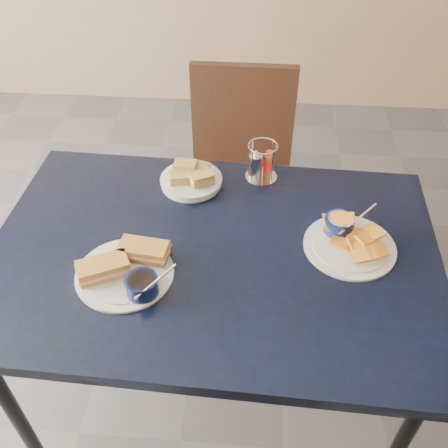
# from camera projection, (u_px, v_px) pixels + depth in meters

# --- Properties ---
(ground) EXTENTS (6.00, 6.00, 0.00)m
(ground) POSITION_uv_depth(u_px,v_px,m) (180.00, 441.00, 1.81)
(ground) COLOR #4C4C51
(ground) RESTS_ON ground
(dining_table) EXTENTS (1.37, 0.94, 0.75)m
(dining_table) POSITION_uv_depth(u_px,v_px,m) (213.00, 263.00, 1.52)
(dining_table) COLOR black
(dining_table) RESTS_ON ground
(chair_far) EXTENTS (0.44, 0.42, 0.93)m
(chair_far) POSITION_uv_depth(u_px,v_px,m) (240.00, 162.00, 2.17)
(chair_far) COLOR black
(chair_far) RESTS_ON ground
(sandwich_plate) EXTENTS (0.30, 0.28, 0.12)m
(sandwich_plate) POSITION_uv_depth(u_px,v_px,m) (128.00, 269.00, 1.39)
(sandwich_plate) COLOR white
(sandwich_plate) RESTS_ON dining_table
(plantain_plate) EXTENTS (0.27, 0.27, 0.12)m
(plantain_plate) POSITION_uv_depth(u_px,v_px,m) (347.00, 238.00, 1.49)
(plantain_plate) COLOR white
(plantain_plate) RESTS_ON dining_table
(bread_basket) EXTENTS (0.21, 0.21, 0.07)m
(bread_basket) POSITION_uv_depth(u_px,v_px,m) (191.00, 178.00, 1.70)
(bread_basket) COLOR white
(bread_basket) RESTS_ON dining_table
(condiment_caddy) EXTENTS (0.11, 0.11, 0.14)m
(condiment_caddy) POSITION_uv_depth(u_px,v_px,m) (260.00, 164.00, 1.70)
(condiment_caddy) COLOR silver
(condiment_caddy) RESTS_ON dining_table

